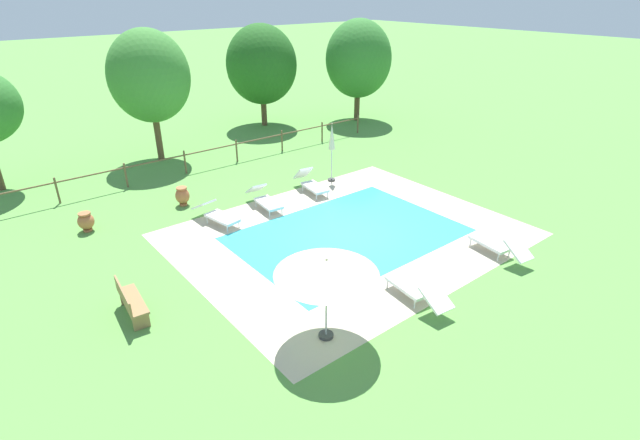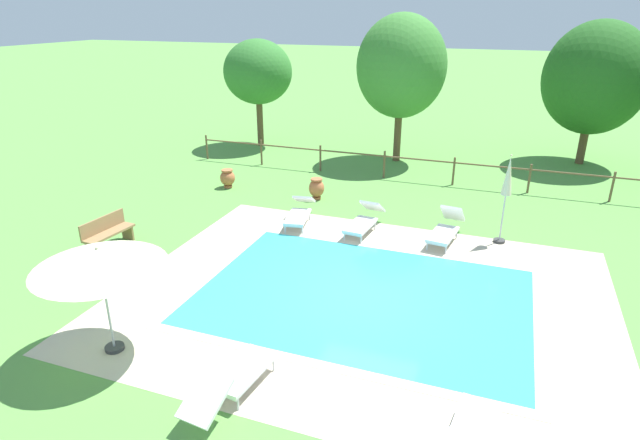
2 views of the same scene
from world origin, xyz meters
name	(u,v)px [view 2 (image 2 of 2)]	position (x,y,z in m)	size (l,w,h in m)	color
ground_plane	(363,296)	(0.00, 0.00, 0.00)	(160.00, 160.00, 0.00)	#599342
pool_deck_paving	(363,296)	(0.00, 0.00, 0.00)	(10.87, 8.69, 0.01)	beige
swimming_pool_water	(363,296)	(0.00, 0.00, 0.01)	(7.29, 5.11, 0.01)	#38C6D1
pool_coping_rim	(363,295)	(0.00, 0.00, 0.01)	(7.77, 5.59, 0.01)	beige
sun_lounger_north_near_steps	(446,228)	(1.34, 3.71, 0.38)	(0.86, 2.01, 0.91)	white
sun_lounger_north_mid	(233,378)	(-1.13, -3.94, 0.36)	(0.83, 2.12, 0.73)	white
sun_lounger_north_far	(300,212)	(-3.00, 3.55, 0.36)	(0.96, 2.13, 0.74)	white
sun_lounger_north_end	(469,438)	(2.68, -3.93, 0.37)	(0.86, 2.09, 0.80)	white
sun_lounger_south_near_corner	(364,220)	(-0.99, 3.57, 0.37)	(0.79, 2.06, 0.82)	white
patio_umbrella_open_foreground	(99,259)	(-3.92, -3.59, 1.94)	(2.38, 2.38, 2.18)	#383838
patio_umbrella_closed_row_west	(507,182)	(2.78, 4.16, 1.75)	(0.32, 0.32, 2.53)	#383838
wooden_bench_lawn_side	(107,232)	(-7.23, 0.12, 0.47)	(0.59, 1.54, 0.87)	#937047
terracotta_urn_near_fence	(317,188)	(-3.27, 5.75, 0.39)	(0.53, 0.53, 0.73)	#B7663D
terracotta_urn_by_tree	(228,178)	(-6.74, 5.80, 0.36)	(0.54, 0.54, 0.67)	#B7663D
perimeter_fence	(418,164)	(-0.38, 8.91, 0.67)	(18.32, 0.08, 1.05)	brown
tree_far_west	(401,67)	(-1.77, 11.51, 3.89)	(3.62, 3.62, 5.95)	brown
tree_centre	(595,78)	(5.58, 13.72, 3.49)	(4.02, 4.02, 5.71)	brown
tree_east_mid	(258,72)	(-8.41, 11.92, 3.38)	(3.11, 3.11, 4.83)	brown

